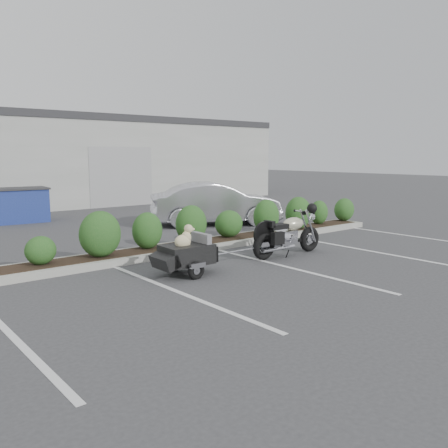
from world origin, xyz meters
TOP-DOWN VIEW (x-y plane):
  - ground at (0.00, 0.00)m, footprint 90.00×90.00m
  - planter_kerb at (1.00, 2.20)m, footprint 12.00×1.00m
  - motorcycle at (2.04, 0.27)m, footprint 2.06×0.69m
  - pet_trailer at (-0.74, 0.29)m, footprint 1.63×0.91m
  - sedan at (3.75, 5.06)m, footprint 4.37×3.20m
  - dumpster at (-0.98, 9.70)m, footprint 1.86×1.36m

SIDE VIEW (x-z plane):
  - ground at x=0.00m, z-range 0.00..0.00m
  - planter_kerb at x=1.00m, z-range 0.00..0.15m
  - pet_trailer at x=-0.74m, z-range -0.08..0.90m
  - motorcycle at x=2.04m, z-range -0.12..1.06m
  - dumpster at x=-0.98m, z-range 0.01..1.17m
  - sedan at x=3.75m, z-range 0.00..1.37m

